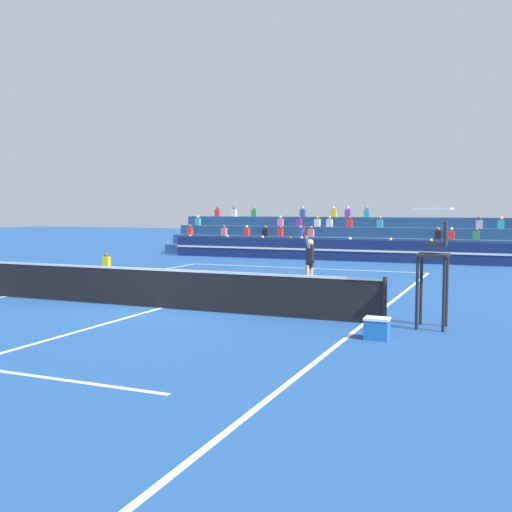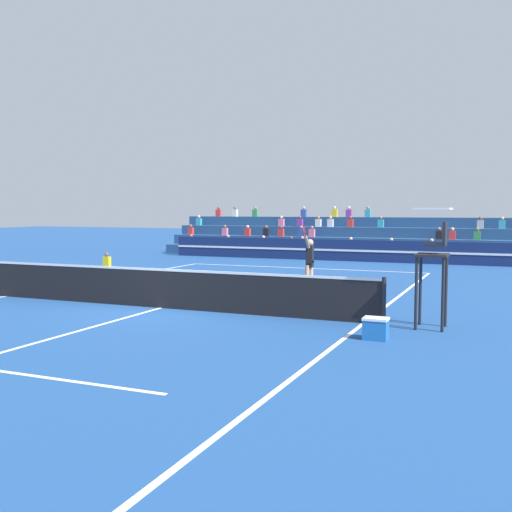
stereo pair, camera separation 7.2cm
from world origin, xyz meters
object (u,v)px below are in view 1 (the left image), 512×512
(ball_kid_courtside, at_px, (106,265))
(tennis_player, at_px, (310,263))
(equipment_cooler, at_px, (377,328))
(umpire_chair, at_px, (435,251))
(tennis_ball, at_px, (237,284))

(ball_kid_courtside, distance_m, tennis_player, 10.10)
(tennis_player, bearing_deg, ball_kid_courtside, 164.70)
(ball_kid_courtside, distance_m, equipment_cooler, 15.55)
(umpire_chair, distance_m, ball_kid_courtside, 15.60)
(ball_kid_courtside, xyz_separation_m, equipment_cooler, (13.03, -8.49, -0.10))
(umpire_chair, relative_size, tennis_ball, 39.26)
(umpire_chair, xyz_separation_m, tennis_ball, (-7.17, 5.15, -1.68))
(tennis_player, height_order, equipment_cooler, tennis_player)
(equipment_cooler, bearing_deg, ball_kid_courtside, 146.93)
(ball_kid_courtside, distance_m, tennis_ball, 7.00)
(umpire_chair, bearing_deg, ball_kid_courtside, 153.86)
(umpire_chair, bearing_deg, equipment_cooler, -119.32)
(umpire_chair, distance_m, tennis_player, 5.99)
(ball_kid_courtside, height_order, tennis_ball, ball_kid_courtside)
(umpire_chair, xyz_separation_m, ball_kid_courtside, (-13.95, 6.85, -1.39))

